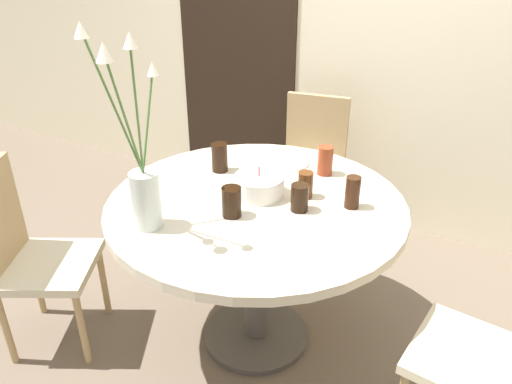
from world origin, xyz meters
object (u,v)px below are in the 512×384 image
at_px(chair_right_flank, 311,162).
at_px(side_plate, 290,163).
at_px(chair_far_back, 27,250).
at_px(drink_glass_1, 232,202).
at_px(birthday_cake, 259,185).
at_px(drink_glass_5, 305,185).
at_px(flower_vase, 142,179).
at_px(chair_left_flank, 501,351).
at_px(drink_glass_2, 325,160).
at_px(drink_glass_0, 220,157).
at_px(drink_glass_3, 300,198).
at_px(drink_glass_4, 353,192).

bearing_deg(chair_right_flank, side_plate, -87.08).
height_order(chair_far_back, drink_glass_1, chair_far_back).
height_order(birthday_cake, drink_glass_5, birthday_cake).
bearing_deg(drink_glass_5, flower_vase, -128.98).
bearing_deg(side_plate, birthday_cake, -86.20).
relative_size(chair_far_back, side_plate, 4.87).
distance_m(flower_vase, drink_glass_5, 0.69).
height_order(chair_left_flank, drink_glass_2, chair_left_flank).
height_order(drink_glass_1, drink_glass_2, drink_glass_2).
distance_m(drink_glass_0, drink_glass_5, 0.46).
xyz_separation_m(chair_far_back, drink_glass_2, (1.05, 0.87, 0.33)).
distance_m(drink_glass_1, drink_glass_3, 0.27).
bearing_deg(chair_right_flank, drink_glass_4, -67.68).
relative_size(drink_glass_0, drink_glass_3, 1.19).
relative_size(chair_far_back, drink_glass_2, 6.60).
bearing_deg(chair_right_flank, drink_glass_2, -72.28).
xyz_separation_m(drink_glass_0, drink_glass_3, (0.48, -0.16, -0.01)).
bearing_deg(birthday_cake, drink_glass_1, -92.65).
relative_size(birthday_cake, drink_glass_4, 1.58).
bearing_deg(chair_right_flank, birthday_cake, -90.29).
height_order(flower_vase, drink_glass_4, flower_vase).
height_order(chair_right_flank, chair_left_flank, same).
height_order(drink_glass_1, drink_glass_3, drink_glass_1).
relative_size(flower_vase, drink_glass_4, 5.68).
distance_m(chair_right_flank, drink_glass_4, 1.07).
xyz_separation_m(chair_left_flank, side_plate, (-1.05, 0.52, 0.26)).
distance_m(flower_vase, drink_glass_1, 0.36).
height_order(chair_far_back, chair_left_flank, same).
height_order(chair_left_flank, drink_glass_4, chair_left_flank).
bearing_deg(flower_vase, drink_glass_1, 45.12).
height_order(drink_glass_3, drink_glass_5, same).
bearing_deg(drink_glass_4, flower_vase, -139.51).
xyz_separation_m(chair_far_back, flower_vase, (0.64, 0.10, 0.46)).
bearing_deg(flower_vase, side_plate, 74.58).
height_order(flower_vase, drink_glass_5, flower_vase).
height_order(chair_right_flank, drink_glass_1, chair_right_flank).
xyz_separation_m(chair_right_flank, birthday_cake, (0.16, -0.95, 0.30)).
distance_m(drink_glass_1, drink_glass_4, 0.49).
height_order(chair_far_back, drink_glass_2, chair_far_back).
distance_m(chair_right_flank, drink_glass_1, 1.21).
height_order(drink_glass_4, drink_glass_5, drink_glass_4).
height_order(chair_far_back, flower_vase, flower_vase).
relative_size(side_plate, drink_glass_5, 1.62).
bearing_deg(drink_glass_0, chair_left_flank, -12.40).
xyz_separation_m(drink_glass_0, drink_glass_5, (0.46, -0.04, -0.01)).
bearing_deg(drink_glass_1, drink_glass_5, 56.69).
xyz_separation_m(side_plate, drink_glass_4, (0.40, -0.26, 0.06)).
bearing_deg(drink_glass_1, drink_glass_2, 71.89).
bearing_deg(drink_glass_2, chair_right_flank, 117.37).
bearing_deg(side_plate, drink_glass_3, -59.58).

